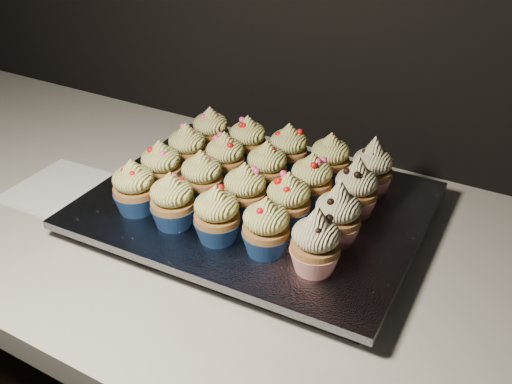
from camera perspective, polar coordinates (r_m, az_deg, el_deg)
worktop at (r=0.88m, az=-3.64°, el=-4.04°), size 2.44×0.64×0.04m
napkin at (r=1.00m, az=-18.71°, el=0.33°), size 0.16×0.16×0.00m
baking_tray at (r=0.87m, az=0.00°, el=-2.20°), size 0.46×0.36×0.02m
foil_lining at (r=0.86m, az=0.00°, el=-1.26°), size 0.50×0.40×0.01m
cupcake_0 at (r=0.83m, az=-12.07°, el=0.40°), size 0.06×0.06×0.08m
cupcake_1 at (r=0.79m, az=-8.36°, el=-0.94°), size 0.06×0.06×0.08m
cupcake_2 at (r=0.76m, az=-3.93°, el=-2.35°), size 0.06×0.06×0.08m
cupcake_3 at (r=0.73m, az=1.01°, el=-3.58°), size 0.06×0.06×0.08m
cupcake_4 at (r=0.70m, az=5.96°, el=-5.10°), size 0.06×0.06×0.10m
cupcake_5 at (r=0.88m, az=-9.43°, el=2.41°), size 0.06×0.06×0.08m
cupcake_6 at (r=0.84m, az=-5.42°, el=1.39°), size 0.06×0.06×0.08m
cupcake_7 at (r=0.81m, az=-1.10°, el=0.06°), size 0.06×0.06×0.08m
cupcake_8 at (r=0.79m, az=3.26°, el=-0.95°), size 0.06×0.06×0.08m
cupcake_9 at (r=0.76m, az=8.16°, el=-2.34°), size 0.06×0.06×0.10m
cupcake_10 at (r=0.93m, az=-6.86°, el=4.25°), size 0.06×0.06×0.08m
cupcake_11 at (r=0.90m, az=-3.10°, el=3.35°), size 0.06×0.06×0.08m
cupcake_12 at (r=0.87m, az=1.10°, el=2.41°), size 0.06×0.06×0.08m
cupcake_13 at (r=0.84m, az=5.57°, el=1.11°), size 0.06×0.06×0.08m
cupcake_14 at (r=0.82m, az=9.94°, el=0.25°), size 0.06×0.06×0.10m
cupcake_15 at (r=0.98m, az=-4.53°, el=5.99°), size 0.06×0.06×0.08m
cupcake_16 at (r=0.95m, az=-0.82°, el=5.08°), size 0.06×0.06×0.08m
cupcake_17 at (r=0.92m, az=3.27°, el=4.24°), size 0.06×0.06×0.08m
cupcake_18 at (r=0.90m, az=7.40°, el=3.22°), size 0.06×0.06×0.08m
cupcake_19 at (r=0.88m, az=11.52°, el=2.28°), size 0.06×0.06×0.10m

